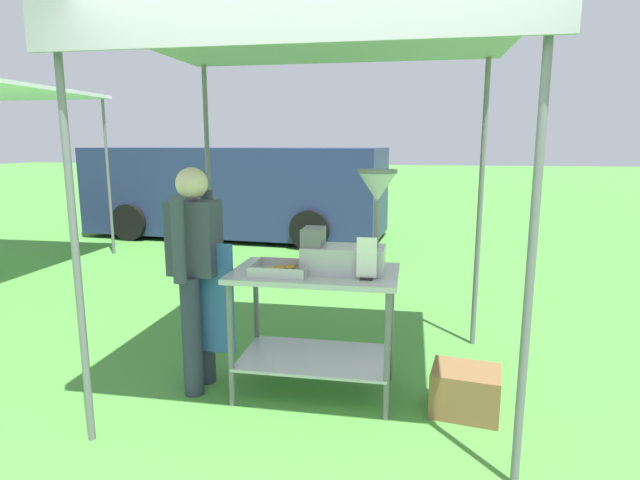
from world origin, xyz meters
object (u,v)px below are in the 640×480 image
Objects in this scene: stall_canopy at (317,45)px; supply_crate at (465,391)px; donut_cart at (315,305)px; vendor at (196,268)px; van_navy at (237,191)px; donut_fryer at (351,236)px; menu_sign at (367,262)px; donut_tray at (282,270)px.

stall_canopy reaches higher than supply_crate.
vendor reaches higher than donut_cart.
vendor is 0.28× the size of van_navy.
vendor is at bearing -175.64° from donut_fryer.
vendor reaches higher than supply_crate.
menu_sign is 6.92m from van_navy.
stall_canopy is at bearing 90.00° from donut_cart.
donut_fryer is at bearing 125.24° from menu_sign.
donut_cart is 0.71× the size of vendor.
supply_crate is (1.24, -0.00, -0.77)m from donut_tray.
donut_tray is 1.46m from supply_crate.
supply_crate is at bearing 5.47° from menu_sign.
donut_cart is 0.20× the size of van_navy.
supply_crate is 7.21m from van_navy.
donut_cart is at bearing -66.29° from van_navy.
donut_cart is at bearing 5.57° from vendor.
van_navy is at bearing 115.65° from donut_fryer.
stall_canopy reaches higher than donut_fryer.
donut_fryer reaches higher than donut_tray.
stall_canopy is 2.31× the size of donut_cart.
stall_canopy is 1.64× the size of vendor.
donut_tray is 0.07× the size of van_navy.
donut_fryer is 6.71m from van_navy.
menu_sign reaches higher than donut_tray.
menu_sign is at bearing -25.39° from donut_cart.
menu_sign is at bearing -64.05° from van_navy.
stall_canopy is 3.78× the size of donut_fryer.
donut_tray is at bearing -151.68° from donut_cart.
vendor is at bearing -73.48° from van_navy.
donut_tray is at bearing -166.03° from donut_fryer.
donut_cart is at bearing 154.61° from menu_sign.
supply_crate is at bearing -11.56° from stall_canopy.
donut_cart is 0.88m from vendor.
van_navy reaches higher than supply_crate.
van_navy reaches higher than donut_cart.
vendor is at bearing 175.51° from menu_sign.
supply_crate is at bearing -6.22° from donut_cart.
vendor is at bearing 179.04° from supply_crate.
van_navy is (-2.65, 6.04, 0.22)m from donut_cart.
stall_canopy is at bearing 12.17° from vendor.
donut_tray reaches higher than donut_cart.
stall_canopy reaches higher than vendor.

